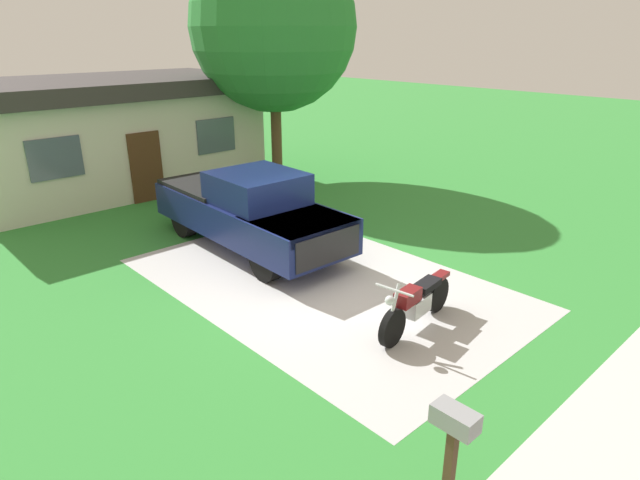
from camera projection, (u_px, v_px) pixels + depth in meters
name	position (u px, v px, depth m)	size (l,w,h in m)	color
ground_plane	(323.00, 283.00, 11.10)	(80.00, 80.00, 0.00)	#338837
driveway_pad	(323.00, 283.00, 11.10)	(5.13, 8.03, 0.01)	#BDBDBD
sidewalk_strip	(638.00, 429.00, 7.01)	(36.00, 1.80, 0.01)	silver
motorcycle	(416.00, 303.00, 9.27)	(2.21, 0.70, 1.09)	black
pickup_truck	(247.00, 209.00, 12.70)	(2.16, 5.68, 1.90)	black
mailbox	(454.00, 432.00, 5.55)	(0.26, 0.48, 1.26)	#4C3823
shade_tree	(273.00, 27.00, 17.13)	(5.34, 5.34, 7.69)	brown
neighbor_house	(108.00, 132.00, 17.65)	(9.60, 5.60, 3.50)	beige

